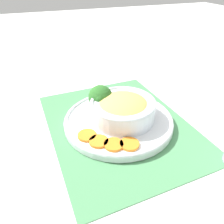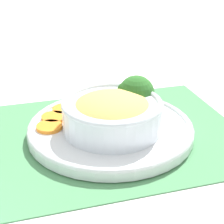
{
  "view_description": "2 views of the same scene",
  "coord_description": "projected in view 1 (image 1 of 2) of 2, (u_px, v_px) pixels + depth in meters",
  "views": [
    {
      "loc": [
        -0.46,
        0.19,
        0.37
      ],
      "look_at": [
        0.01,
        0.01,
        0.04
      ],
      "focal_mm": 35.0,
      "sensor_mm": 36.0,
      "label": 1
    },
    {
      "loc": [
        -0.14,
        -0.59,
        0.34
      ],
      "look_at": [
        0.0,
        0.01,
        0.04
      ],
      "focal_mm": 60.0,
      "sensor_mm": 36.0,
      "label": 2
    }
  ],
  "objects": [
    {
      "name": "ground_plane",
      "position": [
        118.0,
        124.0,
        0.62
      ],
      "size": [
        4.0,
        4.0,
        0.0
      ],
      "primitive_type": "plane",
      "color": "white"
    },
    {
      "name": "plate",
      "position": [
        118.0,
        120.0,
        0.61
      ],
      "size": [
        0.3,
        0.3,
        0.02
      ],
      "color": "silver",
      "rests_on": "placemat"
    },
    {
      "name": "placemat",
      "position": [
        118.0,
        124.0,
        0.62
      ],
      "size": [
        0.49,
        0.39,
        0.0
      ],
      "color": "#4C8C59",
      "rests_on": "ground_plane"
    },
    {
      "name": "carrot_slice_middle",
      "position": [
        99.0,
        141.0,
        0.52
      ],
      "size": [
        0.05,
        0.05,
        0.01
      ],
      "color": "orange",
      "rests_on": "plate"
    },
    {
      "name": "broccoli_floret",
      "position": [
        101.0,
        97.0,
        0.62
      ],
      "size": [
        0.07,
        0.07,
        0.08
      ],
      "color": "#84AD5B",
      "rests_on": "plate"
    },
    {
      "name": "carrot_slice_extra",
      "position": [
        130.0,
        144.0,
        0.51
      ],
      "size": [
        0.05,
        0.05,
        0.01
      ],
      "color": "orange",
      "rests_on": "plate"
    },
    {
      "name": "bowl",
      "position": [
        122.0,
        107.0,
        0.59
      ],
      "size": [
        0.18,
        0.18,
        0.07
      ],
      "color": "silver",
      "rests_on": "plate"
    },
    {
      "name": "carrot_slice_near",
      "position": [
        87.0,
        135.0,
        0.54
      ],
      "size": [
        0.05,
        0.05,
        0.01
      ],
      "color": "orange",
      "rests_on": "plate"
    },
    {
      "name": "carrot_slice_far",
      "position": [
        114.0,
        144.0,
        0.51
      ],
      "size": [
        0.05,
        0.05,
        0.01
      ],
      "color": "orange",
      "rests_on": "plate"
    }
  ]
}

